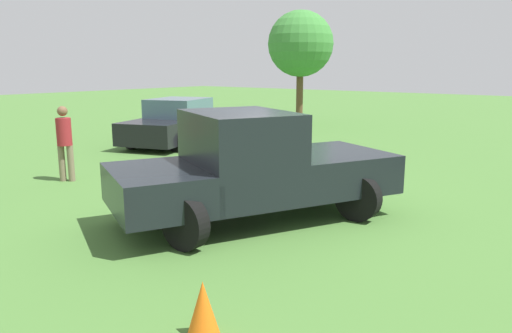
% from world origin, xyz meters
% --- Properties ---
extents(ground_plane, '(80.00, 80.00, 0.00)m').
position_xyz_m(ground_plane, '(0.00, 0.00, 0.00)').
color(ground_plane, '#477533').
extents(pickup_truck, '(3.71, 4.98, 1.80)m').
position_xyz_m(pickup_truck, '(0.17, -0.76, 0.93)').
color(pickup_truck, black).
rests_on(pickup_truck, ground_plane).
extents(sedan_near, '(3.15, 4.78, 1.47)m').
position_xyz_m(sedan_near, '(-6.89, 4.25, 0.67)').
color(sedan_near, black).
rests_on(sedan_near, ground_plane).
extents(person_bystander, '(0.45, 0.45, 1.66)m').
position_xyz_m(person_bystander, '(-4.80, -1.03, 0.93)').
color(person_bystander, '#7A6B51').
rests_on(person_bystander, ground_plane).
extents(tree_far_center, '(2.78, 2.78, 4.84)m').
position_xyz_m(tree_far_center, '(-6.53, 11.13, 3.42)').
color(tree_far_center, brown).
rests_on(tree_far_center, ground_plane).
extents(traffic_cone, '(0.32, 0.32, 0.55)m').
position_xyz_m(traffic_cone, '(2.02, -3.78, 0.28)').
color(traffic_cone, orange).
rests_on(traffic_cone, ground_plane).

